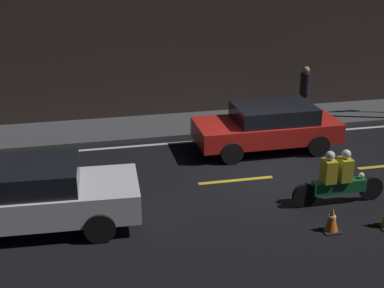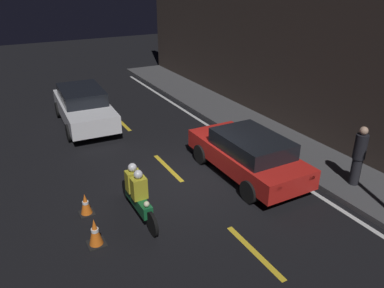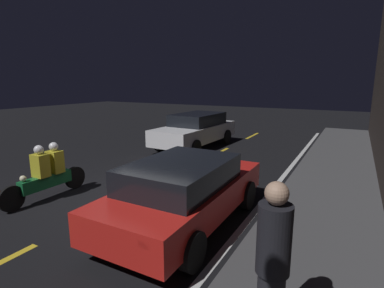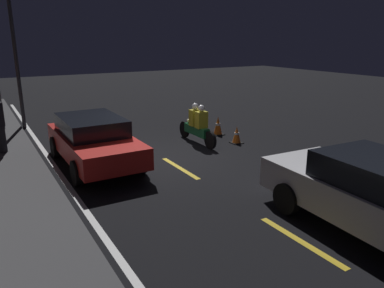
# 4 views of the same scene
# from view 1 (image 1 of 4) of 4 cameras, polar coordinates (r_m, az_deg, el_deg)

# --- Properties ---
(ground_plane) EXTENTS (56.00, 56.00, 0.00)m
(ground_plane) POSITION_cam_1_polar(r_m,az_deg,el_deg) (14.33, 8.53, -3.49)
(ground_plane) COLOR black
(raised_curb) EXTENTS (28.00, 2.22, 0.15)m
(raised_curb) POSITION_cam_1_polar(r_m,az_deg,el_deg) (18.13, 3.76, 2.35)
(raised_curb) COLOR #424244
(raised_curb) RESTS_ON ground
(building_front) EXTENTS (28.00, 0.30, 7.22)m
(building_front) POSITION_cam_1_polar(r_m,az_deg,el_deg) (18.51, 2.92, 14.03)
(building_front) COLOR #382D28
(building_front) RESTS_ON ground
(lane_dash_b) EXTENTS (2.00, 0.14, 0.01)m
(lane_dash_b) POSITION_cam_1_polar(r_m,az_deg,el_deg) (13.50, -13.99, -5.52)
(lane_dash_b) COLOR gold
(lane_dash_b) RESTS_ON ground
(lane_dash_c) EXTENTS (2.00, 0.14, 0.01)m
(lane_dash_c) POSITION_cam_1_polar(r_m,az_deg,el_deg) (14.02, 4.69, -3.87)
(lane_dash_c) COLOR gold
(lane_dash_c) RESTS_ON ground
(lane_solid_kerb) EXTENTS (25.20, 0.14, 0.01)m
(lane_solid_kerb) POSITION_cam_1_polar(r_m,az_deg,el_deg) (16.93, 5.01, 0.65)
(lane_solid_kerb) COLOR silver
(lane_solid_kerb) RESTS_ON ground
(sedan_white) EXTENTS (4.66, 2.06, 1.47)m
(sedan_white) POSITION_cam_1_polar(r_m,az_deg,el_deg) (12.00, -17.08, -5.21)
(sedan_white) COLOR silver
(sedan_white) RESTS_ON ground
(taxi_red) EXTENTS (4.20, 1.88, 1.35)m
(taxi_red) POSITION_cam_1_polar(r_m,az_deg,el_deg) (15.92, 8.14, 1.94)
(taxi_red) COLOR red
(taxi_red) RESTS_ON ground
(motorcycle) EXTENTS (2.31, 0.36, 1.37)m
(motorcycle) POSITION_cam_1_polar(r_m,az_deg,el_deg) (13.00, 15.24, -3.64)
(motorcycle) COLOR black
(motorcycle) RESTS_ON ground
(traffic_cone_near) EXTENTS (0.38, 0.38, 0.59)m
(traffic_cone_near) POSITION_cam_1_polar(r_m,az_deg,el_deg) (11.95, 14.70, -7.77)
(traffic_cone_near) COLOR black
(traffic_cone_near) RESTS_ON ground
(pedestrian) EXTENTS (0.34, 0.34, 1.75)m
(pedestrian) POSITION_cam_1_polar(r_m,az_deg,el_deg) (18.56, 11.92, 5.52)
(pedestrian) COLOR black
(pedestrian) RESTS_ON raised_curb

